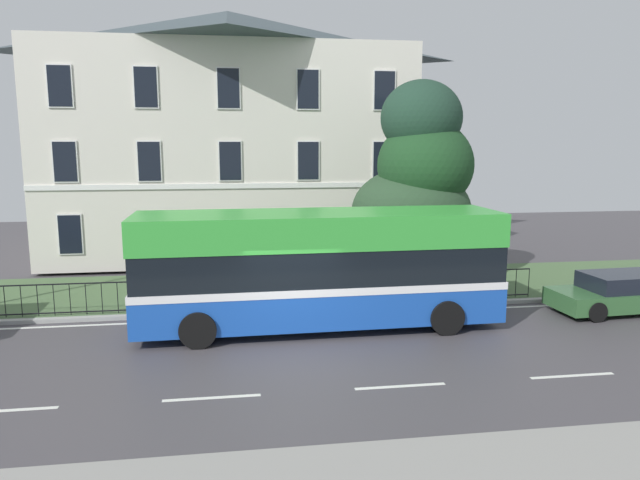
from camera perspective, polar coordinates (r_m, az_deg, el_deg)
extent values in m
cube|color=#454145|center=(14.32, -2.08, -11.87)|extent=(60.00, 56.00, 0.06)
cube|color=silver|center=(17.74, -3.38, -7.52)|extent=(54.00, 0.14, 0.01)
cube|color=silver|center=(13.38, -28.52, -14.47)|extent=(2.00, 0.12, 0.01)
cube|color=silver|center=(12.58, -10.55, -14.96)|extent=(2.00, 0.12, 0.01)
cube|color=silver|center=(13.03, 7.87, -14.01)|extent=(2.00, 0.12, 0.01)
cube|color=silver|center=(14.60, 23.48, -12.09)|extent=(2.00, 0.12, 0.01)
cube|color=#9E9E99|center=(18.17, -3.51, -6.92)|extent=(57.00, 0.24, 0.12)
cube|color=#4A663F|center=(20.87, -4.17, -4.78)|extent=(57.00, 5.37, 0.12)
cube|color=silver|center=(29.09, -8.73, 8.38)|extent=(15.67, 10.82, 9.17)
pyramid|color=#3D494E|center=(29.54, -9.02, 19.34)|extent=(15.98, 11.03, 2.06)
cube|color=white|center=(23.70, -8.73, 5.25)|extent=(15.67, 0.06, 0.20)
cube|color=#2D333D|center=(23.96, -8.59, -0.18)|extent=(1.10, 0.06, 2.20)
cube|color=white|center=(24.74, -23.29, 0.51)|extent=(0.94, 0.04, 1.61)
cube|color=black|center=(24.72, -23.30, 0.51)|extent=(0.84, 0.03, 1.51)
cube|color=white|center=(24.12, -16.08, 0.70)|extent=(0.94, 0.04, 1.61)
cube|color=black|center=(24.10, -16.09, 0.69)|extent=(0.84, 0.03, 1.51)
cube|color=white|center=(23.89, -8.62, 0.89)|extent=(0.94, 0.04, 1.61)
cube|color=black|center=(23.87, -8.62, 0.88)|extent=(0.84, 0.03, 1.51)
cube|color=white|center=(24.08, -1.14, 1.05)|extent=(0.94, 0.04, 1.61)
cube|color=black|center=(24.06, -1.14, 1.05)|extent=(0.84, 0.03, 1.51)
cube|color=white|center=(24.66, 6.10, 1.20)|extent=(0.94, 0.04, 1.61)
cube|color=black|center=(24.64, 6.11, 1.19)|extent=(0.84, 0.03, 1.51)
cube|color=white|center=(24.50, -23.72, 7.04)|extent=(0.94, 0.04, 1.61)
cube|color=black|center=(24.48, -23.73, 7.04)|extent=(0.84, 0.03, 1.51)
cube|color=white|center=(23.87, -16.39, 7.41)|extent=(0.94, 0.04, 1.61)
cube|color=black|center=(23.85, -16.40, 7.41)|extent=(0.84, 0.03, 1.51)
cube|color=white|center=(23.65, -8.79, 7.66)|extent=(0.94, 0.04, 1.61)
cube|color=black|center=(23.63, -8.79, 7.66)|extent=(0.84, 0.03, 1.51)
cube|color=white|center=(23.83, -1.17, 7.78)|extent=(0.94, 0.04, 1.61)
cube|color=black|center=(23.81, -1.16, 7.78)|extent=(0.84, 0.03, 1.51)
cube|color=white|center=(24.42, 6.22, 7.77)|extent=(0.94, 0.04, 1.61)
cube|color=black|center=(24.40, 6.23, 7.77)|extent=(0.84, 0.03, 1.51)
cube|color=white|center=(24.59, -24.16, 13.61)|extent=(0.94, 0.04, 1.61)
cube|color=black|center=(24.57, -24.17, 13.62)|extent=(0.84, 0.03, 1.51)
cube|color=white|center=(23.96, -16.71, 14.16)|extent=(0.94, 0.04, 1.61)
cube|color=black|center=(23.94, -16.72, 14.16)|extent=(0.84, 0.03, 1.51)
cube|color=white|center=(23.73, -8.96, 14.48)|extent=(0.94, 0.04, 1.61)
cube|color=black|center=(23.71, -8.96, 14.49)|extent=(0.84, 0.03, 1.51)
cube|color=white|center=(23.92, -1.19, 14.55)|extent=(0.94, 0.04, 1.61)
cube|color=black|center=(23.90, -1.18, 14.56)|extent=(0.84, 0.03, 1.51)
cube|color=white|center=(24.51, 6.34, 14.37)|extent=(0.94, 0.04, 1.61)
cube|color=black|center=(24.49, 6.35, 14.38)|extent=(0.84, 0.03, 1.51)
cube|color=black|center=(18.13, -8.63, -3.75)|extent=(19.57, 0.04, 0.04)
cube|color=black|center=(18.35, -8.57, -6.40)|extent=(19.57, 0.04, 0.04)
cylinder|color=black|center=(19.46, -28.50, -5.34)|extent=(0.02, 0.02, 0.95)
cylinder|color=black|center=(19.30, -27.23, -5.35)|extent=(0.02, 0.02, 0.95)
cylinder|color=black|center=(19.16, -25.94, -5.36)|extent=(0.02, 0.02, 0.95)
cylinder|color=black|center=(19.03, -24.63, -5.37)|extent=(0.02, 0.02, 0.95)
cylinder|color=black|center=(18.90, -23.30, -5.37)|extent=(0.02, 0.02, 0.95)
cylinder|color=black|center=(18.79, -21.95, -5.37)|extent=(0.02, 0.02, 0.95)
cylinder|color=black|center=(18.68, -20.59, -5.36)|extent=(0.02, 0.02, 0.95)
cylinder|color=black|center=(18.59, -19.22, -5.36)|extent=(0.02, 0.02, 0.95)
cylinder|color=black|center=(18.51, -17.83, -5.35)|extent=(0.02, 0.02, 0.95)
cylinder|color=black|center=(18.44, -16.43, -5.34)|extent=(0.02, 0.02, 0.95)
cylinder|color=black|center=(18.38, -15.02, -5.32)|extent=(0.02, 0.02, 0.95)
cylinder|color=black|center=(18.33, -13.60, -5.30)|extent=(0.02, 0.02, 0.95)
cylinder|color=black|center=(18.29, -12.18, -5.28)|extent=(0.02, 0.02, 0.95)
cylinder|color=black|center=(18.26, -10.75, -5.25)|extent=(0.02, 0.02, 0.95)
cylinder|color=black|center=(18.25, -9.31, -5.22)|extent=(0.02, 0.02, 0.95)
cylinder|color=black|center=(18.25, -7.88, -5.19)|extent=(0.02, 0.02, 0.95)
cylinder|color=black|center=(18.25, -6.45, -5.15)|extent=(0.02, 0.02, 0.95)
cylinder|color=black|center=(18.27, -5.01, -5.11)|extent=(0.02, 0.02, 0.95)
cylinder|color=black|center=(18.30, -3.59, -5.07)|extent=(0.02, 0.02, 0.95)
cylinder|color=black|center=(18.34, -2.16, -5.03)|extent=(0.02, 0.02, 0.95)
cylinder|color=black|center=(18.40, -0.75, -4.98)|extent=(0.02, 0.02, 0.95)
cylinder|color=black|center=(18.46, 0.66, -4.93)|extent=(0.02, 0.02, 0.95)
cylinder|color=black|center=(18.53, 2.05, -4.87)|extent=(0.02, 0.02, 0.95)
cylinder|color=black|center=(18.62, 3.43, -4.82)|extent=(0.02, 0.02, 0.95)
cylinder|color=black|center=(18.71, 4.80, -4.76)|extent=(0.02, 0.02, 0.95)
cylinder|color=black|center=(18.82, 6.15, -4.70)|extent=(0.02, 0.02, 0.95)
cylinder|color=black|center=(18.94, 7.49, -4.64)|extent=(0.02, 0.02, 0.95)
cylinder|color=black|center=(19.06, 8.81, -4.58)|extent=(0.02, 0.02, 0.95)
cylinder|color=black|center=(19.20, 10.11, -4.51)|extent=(0.02, 0.02, 0.95)
cylinder|color=black|center=(19.35, 11.40, -4.45)|extent=(0.02, 0.02, 0.95)
cylinder|color=black|center=(19.50, 12.66, -4.38)|extent=(0.02, 0.02, 0.95)
cylinder|color=black|center=(19.67, 13.90, -4.31)|extent=(0.02, 0.02, 0.95)
cylinder|color=black|center=(19.84, 15.12, -4.24)|extent=(0.02, 0.02, 0.95)
cylinder|color=black|center=(20.03, 16.32, -4.17)|extent=(0.02, 0.02, 0.95)
cylinder|color=black|center=(20.22, 17.50, -4.10)|extent=(0.02, 0.02, 0.95)
cylinder|color=black|center=(20.42, 18.65, -4.03)|extent=(0.02, 0.02, 0.95)
cylinder|color=black|center=(20.63, 19.78, -3.96)|extent=(0.02, 0.02, 0.95)
cylinder|color=#423328|center=(21.45, 9.42, -2.31)|extent=(0.39, 0.39, 1.47)
ellipsoid|color=#1C4122|center=(21.61, 9.53, -1.44)|extent=(4.35, 4.35, 2.54)
ellipsoid|color=#29442B|center=(21.17, 8.90, 2.84)|extent=(4.27, 4.27, 3.13)
ellipsoid|color=#1C4121|center=(20.90, 10.27, 7.22)|extent=(3.37, 3.37, 3.21)
ellipsoid|color=#1E3A2B|center=(20.91, 9.90, 11.72)|extent=(2.83, 2.83, 2.60)
cube|color=#1B4EB4|center=(16.56, -0.10, -5.85)|extent=(10.14, 2.70, 1.09)
cube|color=white|center=(16.44, -0.10, -4.15)|extent=(10.16, 2.72, 0.20)
cube|color=black|center=(16.32, -0.10, -2.25)|extent=(10.06, 2.66, 1.03)
cube|color=green|center=(16.15, -0.10, 1.13)|extent=(10.14, 2.70, 0.91)
cube|color=black|center=(17.84, 16.20, -1.79)|extent=(0.10, 2.13, 0.95)
cube|color=black|center=(17.68, 16.35, 1.32)|extent=(0.09, 1.83, 0.58)
cylinder|color=silver|center=(18.84, 14.96, -5.31)|extent=(0.04, 0.20, 0.20)
cylinder|color=silver|center=(17.43, 17.15, -6.61)|extent=(0.04, 0.20, 0.20)
cylinder|color=black|center=(18.58, 9.53, -5.33)|extent=(0.96, 0.32, 0.96)
cylinder|color=black|center=(16.39, 12.29, -7.42)|extent=(0.96, 0.32, 0.96)
cylinder|color=black|center=(17.64, -11.55, -6.19)|extent=(0.96, 0.32, 0.96)
cylinder|color=black|center=(15.31, -11.89, -8.61)|extent=(0.96, 0.32, 0.96)
cube|color=#336234|center=(20.32, 26.97, -5.10)|extent=(4.04, 1.97, 0.55)
cube|color=black|center=(20.36, 27.61, -3.61)|extent=(2.45, 1.67, 0.50)
cylinder|color=black|center=(18.96, 25.50, -6.40)|extent=(0.61, 0.21, 0.60)
cylinder|color=black|center=(20.26, 22.68, -5.23)|extent=(0.61, 0.21, 0.60)
cylinder|color=black|center=(21.76, 28.21, -4.65)|extent=(0.61, 0.21, 0.60)
cylinder|color=black|center=(19.03, -7.54, -4.46)|extent=(0.55, 0.55, 1.02)
ellipsoid|color=black|center=(18.90, -7.58, -2.66)|extent=(0.56, 0.56, 0.19)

